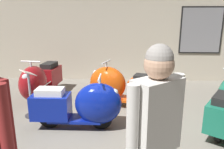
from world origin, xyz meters
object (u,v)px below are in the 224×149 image
Objects in this scene: scooter_1 at (84,105)px; visitor_1 at (155,133)px; scooter_2 at (119,86)px; scooter_0 at (39,81)px; info_stanchion at (30,97)px.

scooter_1 is 0.90× the size of visitor_1.
visitor_1 is (0.36, -3.00, 0.57)m from scooter_2.
scooter_0 is 1.76× the size of info_stanchion.
visitor_1 is at bearing 115.62° from scooter_2.
scooter_1 is 1.23m from info_stanchion.
info_stanchion is (-1.75, -0.63, -0.06)m from scooter_2.
scooter_0 is 0.93m from info_stanchion.
scooter_0 is 1.93m from scooter_2.
visitor_1 reaches higher than scooter_0.
scooter_2 is 1.76× the size of info_stanchion.
scooter_0 is 1.07× the size of scooter_1.
scooter_2 reaches higher than info_stanchion.
scooter_0 is 1.00× the size of scooter_2.
scooter_2 is (0.59, 1.07, 0.01)m from scooter_1.
visitor_1 is 3.24m from info_stanchion.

